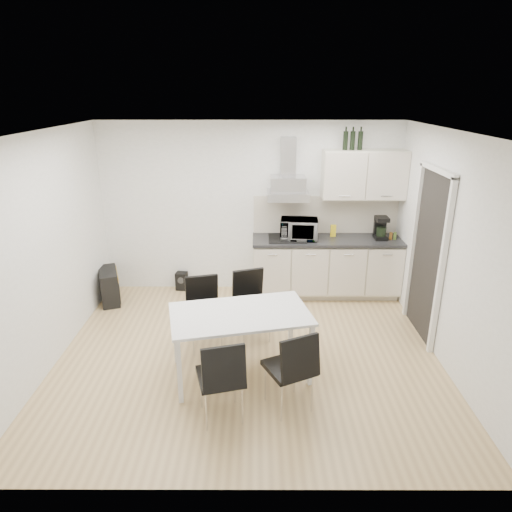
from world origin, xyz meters
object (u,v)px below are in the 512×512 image
Objects in this scene: kitchenette at (329,243)px; floor_speaker at (182,281)px; chair_far_left at (205,314)px; chair_far_right at (253,307)px; guitar_amp at (109,286)px; dining_table at (240,319)px; chair_near_left at (221,378)px; chair_near_right at (289,369)px.

floor_speaker is (-2.29, 0.17, -0.69)m from kitchenette.
chair_far_right is at bearing -174.63° from chair_far_left.
guitar_amp is 2.26× the size of floor_speaker.
chair_far_right reaches higher than dining_table.
dining_table is at bearing -62.29° from guitar_amp.
kitchenette is at bearing -152.20° from chair_far_left.
chair_near_left is 3.15m from floor_speaker.
floor_speaker is (1.01, 0.44, -0.11)m from guitar_amp.
kitchenette is 3.22m from chair_near_left.
dining_table is 0.78m from chair_near_left.
chair_far_left is 3.08× the size of floor_speaker.
chair_near_left is (-1.43, -2.86, -0.39)m from kitchenette.
kitchenette is at bearing 46.53° from dining_table.
kitchenette is 1.55× the size of dining_table.
chair_far_right is at bearing -46.51° from guitar_amp.
kitchenette is at bearing -15.11° from guitar_amp.
floor_speaker is at bearing 92.00° from chair_near_right.
floor_speaker is (-1.51, 2.87, -0.30)m from chair_near_right.
kitchenette is 2.39m from floor_speaker.
dining_table is (-1.27, -2.13, -0.16)m from kitchenette.
guitar_amp is (-1.57, 1.29, -0.19)m from chair_far_left.
chair_far_right and chair_near_left have the same top height.
dining_table reaches higher than floor_speaker.
kitchenette reaches higher than chair_near_right.
kitchenette is 3.91× the size of guitar_amp.
floor_speaker is at bearing 91.03° from chair_near_left.
chair_far_left is 1.36× the size of guitar_amp.
floor_speaker is (-1.14, 1.52, -0.30)m from chair_far_right.
chair_near_left is 1.00× the size of chair_near_right.
kitchenette is 2.86× the size of chair_far_right.
chair_far_left and chair_near_right have the same top height.
chair_far_left is at bearing 103.89° from chair_near_right.
chair_near_right reaches higher than guitar_amp.
dining_table is at bearing 62.07° from chair_far_right.
chair_far_right is at bearing 64.32° from chair_near_left.
chair_far_right is 1.40m from chair_near_right.
chair_near_right is at bearing 115.25° from chair_far_left.
guitar_amp is at bearing -175.20° from kitchenette.
chair_near_left is 3.08× the size of floor_speaker.
kitchenette is at bearing 48.22° from chair_near_right.
kitchenette is 2.86× the size of chair_near_left.
chair_near_right is at bearing 86.67° from chair_far_right.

